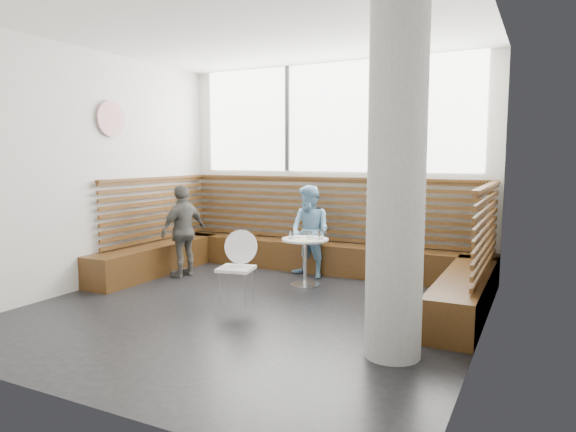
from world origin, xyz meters
The scene contains 15 objects.
room centered at (0.00, 0.00, 1.60)m, with size 5.00×5.00×3.20m.
booth centered at (0.00, 1.77, 0.41)m, with size 5.00×2.50×1.44m.
concrete_column centered at (1.85, -0.60, 1.60)m, with size 0.50×0.50×3.20m, color gray.
wall_art centered at (-2.46, 0.40, 2.30)m, with size 0.50×0.50×0.03m, color white.
cafe_table centered at (0.09, 1.34, 0.47)m, with size 0.64×0.64×0.66m.
cafe_chair centered at (-0.28, 0.23, 0.51)m, with size 0.42×0.41×0.88m.
adult_man centered at (1.38, 1.28, 0.88)m, with size 1.13×0.65×1.75m, color #404931.
child_back centered at (-0.06, 1.84, 0.68)m, with size 0.66×0.51×1.36m, color #76A9CC.
child_left centered at (-1.76, 1.05, 0.68)m, with size 0.80×0.33×1.36m, color #54524C.
plate_near centered at (-0.06, 1.44, 0.66)m, with size 0.19×0.19×0.01m, color white.
plate_far centered at (0.18, 1.50, 0.66)m, with size 0.18×0.18×0.01m, color white.
glass_left centered at (-0.08, 1.26, 0.71)m, with size 0.06×0.06×0.10m, color white.
glass_mid centered at (0.18, 1.28, 0.72)m, with size 0.08×0.08×0.12m, color white.
glass_right centered at (0.30, 1.41, 0.72)m, with size 0.07×0.07×0.12m, color white.
menu_card centered at (0.16, 1.19, 0.66)m, with size 0.18×0.13×0.00m, color #A5C64C.
Camera 1 is at (3.00, -4.97, 1.77)m, focal length 32.00 mm.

